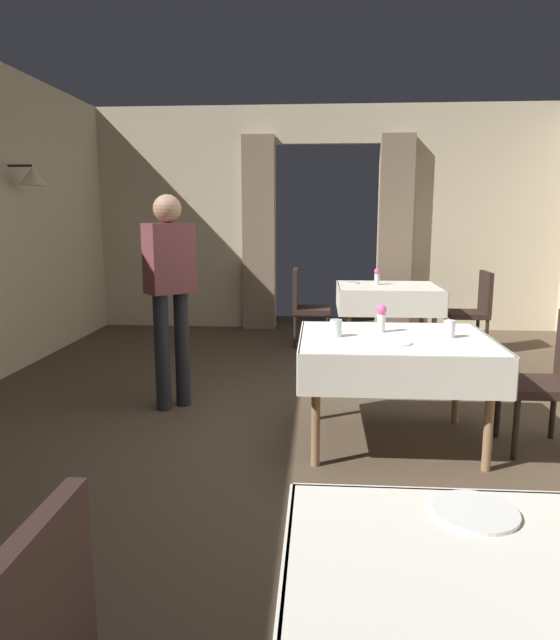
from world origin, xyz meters
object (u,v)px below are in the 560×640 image
at_px(dining_table_mid, 395,350).
at_px(chair_far_right, 474,307).
at_px(person_waiter_by_doorway, 170,284).
at_px(glass_mid_c, 449,329).
at_px(flower_vase_mid, 381,317).
at_px(dining_table_far, 388,294).
at_px(plate_mid_d, 394,342).
at_px(chair_mid_right, 552,375).
at_px(chair_far_left, 305,303).
at_px(plate_near_b, 475,512).
at_px(plate_far_b, 352,283).
at_px(flower_vase_far, 377,276).
at_px(glass_mid_b, 336,328).

distance_m(dining_table_mid, chair_far_right, 3.09).
bearing_deg(person_waiter_by_doorway, glass_mid_c, -16.62).
bearing_deg(flower_vase_mid, dining_table_far, 82.35).
bearing_deg(plate_mid_d, glass_mid_c, 26.74).
xyz_separation_m(glass_mid_c, person_waiter_by_doorway, (-2.06, 0.62, 0.21)).
height_order(dining_table_far, plate_mid_d, plate_mid_d).
relative_size(flower_vase_mid, person_waiter_by_doorway, 0.11).
xyz_separation_m(dining_table_far, chair_mid_right, (0.74, -2.94, -0.13)).
relative_size(chair_far_left, person_waiter_by_doorway, 0.54).
bearing_deg(dining_table_far, person_waiter_by_doorway, -131.18).
relative_size(dining_table_far, chair_mid_right, 1.27).
bearing_deg(plate_near_b, dining_table_mid, 88.08).
height_order(chair_far_left, plate_far_b, chair_far_left).
bearing_deg(flower_vase_far, plate_far_b, 157.18).
bearing_deg(chair_far_left, glass_mid_b, -84.52).
height_order(dining_table_mid, glass_mid_b, glass_mid_b).
distance_m(dining_table_far, chair_far_left, 0.99).
height_order(plate_mid_d, plate_far_b, same).
height_order(glass_mid_b, glass_mid_c, same).
bearing_deg(flower_vase_far, chair_far_right, -8.42).
xyz_separation_m(glass_mid_c, flower_vase_far, (-0.20, 2.97, 0.05)).
distance_m(flower_vase_mid, glass_mid_c, 0.47).
bearing_deg(chair_far_right, glass_mid_b, -120.49).
bearing_deg(dining_table_far, plate_far_b, 154.26).
bearing_deg(plate_mid_d, dining_table_far, 84.05).
bearing_deg(dining_table_far, chair_far_left, 174.90).
xyz_separation_m(dining_table_far, flower_vase_mid, (-0.37, -2.74, 0.21)).
distance_m(chair_mid_right, chair_far_right, 2.86).
relative_size(chair_mid_right, flower_vase_far, 4.78).
xyz_separation_m(glass_mid_b, plate_mid_d, (0.37, -0.18, -0.05)).
distance_m(glass_mid_c, person_waiter_by_doorway, 2.16).
bearing_deg(chair_mid_right, chair_far_right, 85.34).
distance_m(dining_table_far, flower_vase_far, 0.25).
distance_m(glass_mid_b, plate_far_b, 3.12).
bearing_deg(chair_far_right, plate_mid_d, -113.37).
xyz_separation_m(dining_table_far, glass_mid_c, (0.07, -2.89, 0.16)).
distance_m(dining_table_mid, flower_vase_far, 2.99).
relative_size(chair_mid_right, plate_far_b, 4.87).
xyz_separation_m(dining_table_far, person_waiter_by_doorway, (-1.99, -2.28, 0.38)).
height_order(plate_mid_d, flower_vase_far, flower_vase_far).
height_order(glass_mid_b, plate_mid_d, glass_mid_b).
xyz_separation_m(flower_vase_mid, glass_mid_c, (0.44, -0.15, -0.05)).
bearing_deg(chair_far_left, chair_far_right, -5.03).
bearing_deg(glass_mid_b, flower_vase_mid, 28.45).
distance_m(chair_mid_right, glass_mid_c, 0.74).
distance_m(flower_vase_mid, plate_mid_d, 0.37).
relative_size(glass_mid_c, person_waiter_by_doorway, 0.07).
distance_m(chair_mid_right, flower_vase_mid, 1.18).
distance_m(dining_table_far, glass_mid_c, 2.90).
height_order(chair_far_left, glass_mid_b, chair_far_left).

